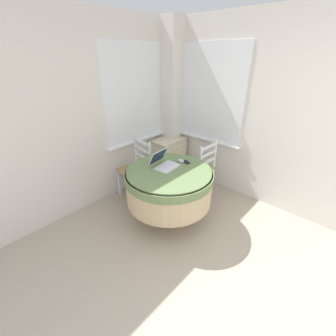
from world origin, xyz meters
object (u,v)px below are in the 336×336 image
object	(u,v)px
dining_chair_near_back_window	(136,169)
corner_cabinet	(169,157)
dining_chair_near_right_window	(199,169)
cell_phone	(186,162)
computer_mouse	(180,161)
round_dining_table	(169,184)
laptop	(164,163)

from	to	relation	value
dining_chair_near_back_window	corner_cabinet	bearing A→B (deg)	6.31
dining_chair_near_right_window	corner_cabinet	distance (m)	0.82
cell_phone	computer_mouse	bearing A→B (deg)	130.99
round_dining_table	laptop	bearing A→B (deg)	71.98
computer_mouse	corner_cabinet	xyz separation A→B (m)	(0.67, 0.83, -0.43)
cell_phone	round_dining_table	bearing A→B (deg)	176.64
round_dining_table	laptop	size ratio (longest dim) A/B	3.28
computer_mouse	corner_cabinet	distance (m)	1.15
computer_mouse	corner_cabinet	bearing A→B (deg)	50.91
dining_chair_near_back_window	dining_chair_near_right_window	distance (m)	0.97
dining_chair_near_back_window	dining_chair_near_right_window	xyz separation A→B (m)	(0.66, -0.71, 0.00)
round_dining_table	cell_phone	xyz separation A→B (m)	(0.32, -0.02, 0.20)
laptop	cell_phone	size ratio (longest dim) A/B	2.63
cell_phone	corner_cabinet	bearing A→B (deg)	54.86
computer_mouse	dining_chair_near_right_window	xyz separation A→B (m)	(0.50, 0.03, -0.33)
round_dining_table	computer_mouse	xyz separation A→B (m)	(0.27, 0.04, 0.22)
cell_phone	dining_chair_near_back_window	world-z (taller)	dining_chair_near_back_window
round_dining_table	laptop	world-z (taller)	laptop
cell_phone	dining_chair_near_right_window	xyz separation A→B (m)	(0.45, 0.09, -0.31)
laptop	corner_cabinet	distance (m)	1.26
laptop	dining_chair_near_right_window	distance (m)	0.81
round_dining_table	dining_chair_near_right_window	world-z (taller)	dining_chair_near_right_window
laptop	corner_cabinet	world-z (taller)	laptop
round_dining_table	dining_chair_near_back_window	world-z (taller)	dining_chair_near_back_window
computer_mouse	laptop	bearing A→B (deg)	160.04
round_dining_table	dining_chair_near_right_window	distance (m)	0.79
dining_chair_near_right_window	computer_mouse	bearing A→B (deg)	-176.45
computer_mouse	cell_phone	xyz separation A→B (m)	(0.05, -0.06, -0.02)
laptop	dining_chair_near_back_window	distance (m)	0.74
computer_mouse	cell_phone	world-z (taller)	computer_mouse
round_dining_table	dining_chair_near_back_window	xyz separation A→B (m)	(0.11, 0.78, -0.11)
dining_chair_near_right_window	dining_chair_near_back_window	bearing A→B (deg)	133.25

